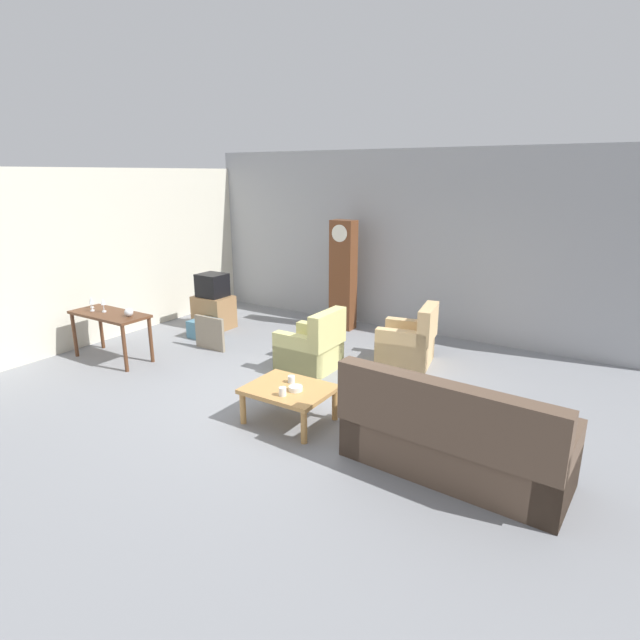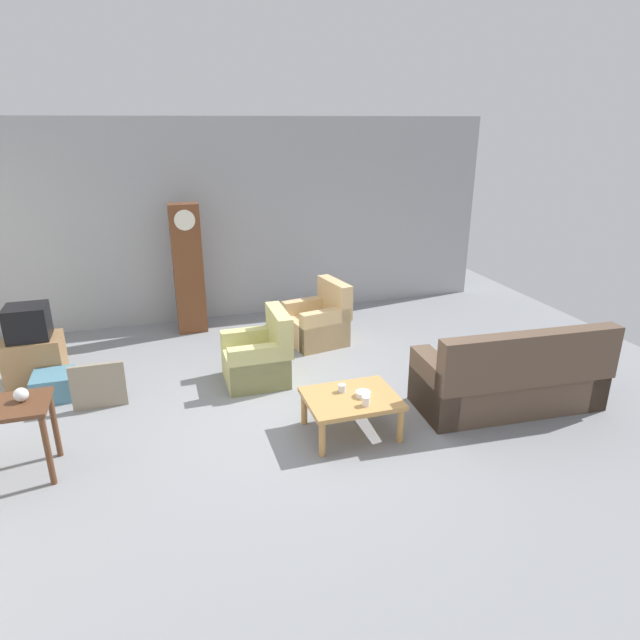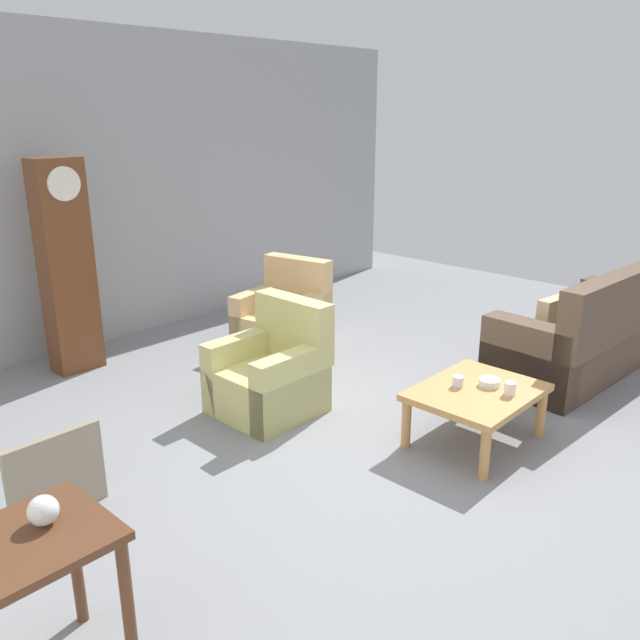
# 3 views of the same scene
# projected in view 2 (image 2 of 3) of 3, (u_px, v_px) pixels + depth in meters

# --- Properties ---
(ground_plane) EXTENTS (10.40, 10.40, 0.00)m
(ground_plane) POSITION_uv_depth(u_px,v_px,m) (308.00, 411.00, 6.28)
(ground_plane) COLOR gray
(garage_door_wall) EXTENTS (8.40, 0.16, 3.20)m
(garage_door_wall) POSITION_uv_depth(u_px,v_px,m) (245.00, 220.00, 8.94)
(garage_door_wall) COLOR #9EA0A5
(garage_door_wall) RESTS_ON ground_plane
(couch_floral) EXTENTS (2.15, 1.01, 1.04)m
(couch_floral) POSITION_uv_depth(u_px,v_px,m) (511.00, 379.00, 6.25)
(couch_floral) COLOR brown
(couch_floral) RESTS_ON ground_plane
(armchair_olive_near) EXTENTS (0.79, 0.76, 0.92)m
(armchair_olive_near) POSITION_uv_depth(u_px,v_px,m) (259.00, 358.00, 6.92)
(armchair_olive_near) COLOR #CCC67A
(armchair_olive_near) RESTS_ON ground_plane
(armchair_olive_far) EXTENTS (0.92, 0.89, 0.92)m
(armchair_olive_far) POSITION_uv_depth(u_px,v_px,m) (319.00, 323.00, 8.12)
(armchair_olive_far) COLOR #DCB57D
(armchair_olive_far) RESTS_ON ground_plane
(coffee_table_wood) EXTENTS (0.96, 0.76, 0.43)m
(coffee_table_wood) POSITION_uv_depth(u_px,v_px,m) (351.00, 402.00, 5.73)
(coffee_table_wood) COLOR tan
(coffee_table_wood) RESTS_ON ground_plane
(grandfather_clock) EXTENTS (0.44, 0.30, 2.00)m
(grandfather_clock) POSITION_uv_depth(u_px,v_px,m) (188.00, 269.00, 8.33)
(grandfather_clock) COLOR brown
(grandfather_clock) RESTS_ON ground_plane
(tv_stand_cabinet) EXTENTS (0.68, 0.52, 0.60)m
(tv_stand_cabinet) POSITION_uv_depth(u_px,v_px,m) (35.00, 360.00, 6.87)
(tv_stand_cabinet) COLOR #997047
(tv_stand_cabinet) RESTS_ON ground_plane
(tv_crt) EXTENTS (0.48, 0.44, 0.42)m
(tv_crt) POSITION_uv_depth(u_px,v_px,m) (28.00, 322.00, 6.69)
(tv_crt) COLOR black
(tv_crt) RESTS_ON tv_stand_cabinet
(framed_picture_leaning) EXTENTS (0.60, 0.05, 0.55)m
(framed_picture_leaning) POSITION_uv_depth(u_px,v_px,m) (99.00, 386.00, 6.26)
(framed_picture_leaning) COLOR gray
(framed_picture_leaning) RESTS_ON ground_plane
(storage_box_blue) EXTENTS (0.46, 0.46, 0.31)m
(storage_box_blue) POSITION_uv_depth(u_px,v_px,m) (54.00, 386.00, 6.54)
(storage_box_blue) COLOR teal
(storage_box_blue) RESTS_ON ground_plane
(glass_dome_cloche) EXTENTS (0.13, 0.13, 0.13)m
(glass_dome_cloche) POSITION_uv_depth(u_px,v_px,m) (21.00, 395.00, 4.94)
(glass_dome_cloche) COLOR silver
(glass_dome_cloche) RESTS_ON console_table_dark
(cup_white_porcelain) EXTENTS (0.08, 0.08, 0.10)m
(cup_white_porcelain) POSITION_uv_depth(u_px,v_px,m) (366.00, 401.00, 5.52)
(cup_white_porcelain) COLOR white
(cup_white_porcelain) RESTS_ON coffee_table_wood
(cup_blue_rimmed) EXTENTS (0.08, 0.08, 0.08)m
(cup_blue_rimmed) POSITION_uv_depth(u_px,v_px,m) (342.00, 388.00, 5.80)
(cup_blue_rimmed) COLOR silver
(cup_blue_rimmed) RESTS_ON coffee_table_wood
(bowl_white_stacked) EXTENTS (0.16, 0.16, 0.05)m
(bowl_white_stacked) POSITION_uv_depth(u_px,v_px,m) (363.00, 394.00, 5.71)
(bowl_white_stacked) COLOR white
(bowl_white_stacked) RESTS_ON coffee_table_wood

